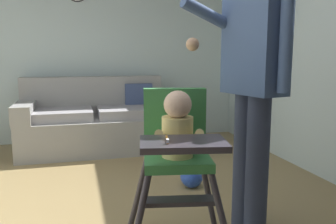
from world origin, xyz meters
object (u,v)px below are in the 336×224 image
couch (96,122)px  high_chair (177,142)px  toy_ball (192,176)px  adult_standing (253,84)px

couch → high_chair: 2.47m
couch → high_chair: size_ratio=1.85×
toy_ball → couch: bearing=115.5°
adult_standing → toy_ball: (-0.11, 0.80, -0.85)m
high_chair → adult_standing: adult_standing is taller
couch → toy_ball: bearing=25.5°
high_chair → toy_ball: size_ratio=4.81×
high_chair → adult_standing: 0.61m
couch → adult_standing: 2.52m
high_chair → toy_ball: bearing=167.2°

